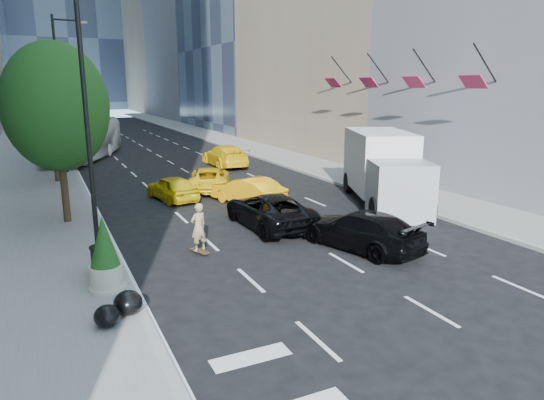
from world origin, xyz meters
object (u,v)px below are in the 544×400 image
black_sedan_lincoln (269,210)px  trash_can (101,261)px  black_sedan_mercedes (361,230)px  planter_shrub (105,255)px  box_truck (384,169)px  skateboarder (199,230)px  city_bus (84,140)px

black_sedan_lincoln → trash_can: 7.71m
black_sedan_mercedes → trash_can: bearing=-22.3°
planter_shrub → box_truck: bearing=20.9°
skateboarder → city_bus: (-1.60, 25.20, 0.74)m
skateboarder → box_truck: size_ratio=0.22×
skateboarder → black_sedan_lincoln: (3.70, 2.00, -0.15)m
black_sedan_lincoln → box_truck: box_truck is taller
skateboarder → trash_can: skateboarder is taller
black_sedan_lincoln → black_sedan_mercedes: black_sedan_lincoln is taller
black_sedan_mercedes → planter_shrub: bearing=-14.9°
skateboarder → box_truck: bearing=176.0°
black_sedan_lincoln → box_truck: 7.01m
black_sedan_mercedes → city_bus: bearing=-91.3°
planter_shrub → trash_can: bearing=90.0°
black_sedan_lincoln → box_truck: bearing=-171.6°
black_sedan_mercedes → box_truck: size_ratio=0.62×
black_sedan_lincoln → planter_shrub: bearing=29.2°
planter_shrub → black_sedan_mercedes: bearing=1.0°
skateboarder → black_sedan_mercedes: skateboarder is taller
skateboarder → black_sedan_mercedes: 5.85m
black_sedan_mercedes → box_truck: bearing=-150.3°
black_sedan_mercedes → planter_shrub: planter_shrub is taller
black_sedan_mercedes → box_truck: 7.29m
skateboarder → black_sedan_lincoln: bearing=-172.2°
black_sedan_lincoln → city_bus: 23.81m
city_bus → trash_can: size_ratio=12.87×
city_bus → box_truck: (12.13, -22.05, 0.20)m
black_sedan_lincoln → box_truck: (6.83, 1.15, 1.09)m
city_bus → planter_shrub: (-1.80, -27.36, -0.42)m
black_sedan_lincoln → planter_shrub: (-7.10, -4.16, 0.47)m
city_bus → planter_shrub: size_ratio=5.30×
box_truck → trash_can: (-13.93, -4.15, -1.21)m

